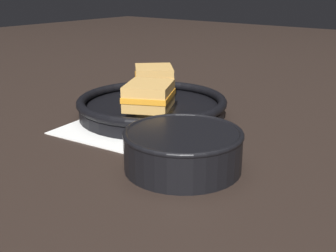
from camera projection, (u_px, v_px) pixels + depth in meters
The scene contains 7 objects.
ground_plane at pixel (172, 140), 0.73m from camera, with size 4.00×4.00×0.00m, color black.
napkin at pixel (135, 128), 0.78m from camera, with size 0.27×0.24×0.00m.
soup_bowl at pixel (183, 147), 0.61m from camera, with size 0.18×0.18×0.06m.
spoon at pixel (150, 128), 0.77m from camera, with size 0.16×0.08×0.01m.
skillet at pixel (152, 107), 0.85m from camera, with size 0.30×0.30×0.04m.
sandwich_near_left at pixel (149, 96), 0.77m from camera, with size 0.11×0.12×0.05m.
sandwich_near_right at pixel (154, 77), 0.91m from camera, with size 0.12×0.12×0.05m.
Camera 1 is at (0.42, -0.54, 0.26)m, focal length 45.00 mm.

